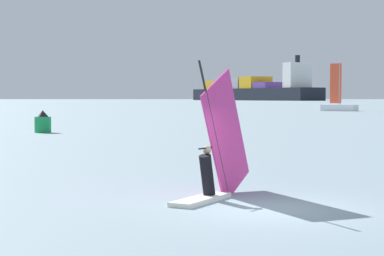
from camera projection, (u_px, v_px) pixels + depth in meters
The scene contains 5 objects.
ground_plane at pixel (268, 209), 16.48m from camera, with size 4000.00×4000.00×0.00m, color gray.
windsurfer at pixel (215, 161), 18.24m from camera, with size 1.31×4.12×3.89m.
cargo_ship at pixel (252, 90), 604.39m from camera, with size 134.00×132.08×36.53m.
channel_buoy at pixel (43, 123), 52.01m from camera, with size 1.26×1.26×1.71m.
small_sailboat at pixel (339, 106), 134.00m from camera, with size 7.40×4.88×10.54m.
Camera 1 is at (2.49, -16.29, 2.69)m, focal length 64.07 mm.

